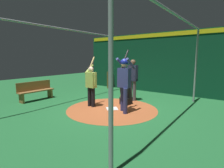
% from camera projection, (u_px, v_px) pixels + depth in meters
% --- Properties ---
extents(ground_plane, '(25.15, 25.15, 0.00)m').
position_uv_depth(ground_plane, '(112.00, 109.00, 6.64)').
color(ground_plane, '#216633').
extents(dirt_circle, '(3.39, 3.39, 0.01)m').
position_uv_depth(dirt_circle, '(112.00, 109.00, 6.64)').
color(dirt_circle, '#AD562D').
rests_on(dirt_circle, ground).
extents(home_plate, '(0.59, 0.59, 0.01)m').
position_uv_depth(home_plate, '(112.00, 109.00, 6.64)').
color(home_plate, white).
rests_on(home_plate, dirt_circle).
extents(batter, '(0.68, 0.49, 2.21)m').
position_uv_depth(batter, '(124.00, 80.00, 6.09)').
color(batter, navy).
rests_on(batter, ground).
extents(catcher, '(0.58, 0.40, 0.94)m').
position_uv_depth(catcher, '(126.00, 96.00, 7.24)').
color(catcher, black).
rests_on(catcher, ground).
extents(umpire, '(0.23, 0.49, 1.84)m').
position_uv_depth(umpire, '(133.00, 78.00, 7.81)').
color(umpire, '#4C4C51').
rests_on(umpire, ground).
extents(visitor, '(0.54, 0.50, 1.95)m').
position_uv_depth(visitor, '(91.00, 84.00, 6.86)').
color(visitor, black).
rests_on(visitor, ground).
extents(back_wall, '(0.23, 9.15, 3.26)m').
position_uv_depth(back_wall, '(156.00, 63.00, 9.67)').
color(back_wall, '#0C3D26').
rests_on(back_wall, ground).
extents(cage_frame, '(6.14, 4.52, 3.12)m').
position_uv_depth(cage_frame, '(112.00, 50.00, 6.32)').
color(cage_frame, gray).
rests_on(cage_frame, ground).
extents(bat_rack, '(0.94, 0.21, 1.05)m').
position_uv_depth(bat_rack, '(112.00, 80.00, 11.33)').
color(bat_rack, olive).
rests_on(bat_rack, ground).
extents(bench, '(1.61, 0.36, 0.85)m').
position_uv_depth(bench, '(36.00, 90.00, 7.97)').
color(bench, olive).
rests_on(bench, ground).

